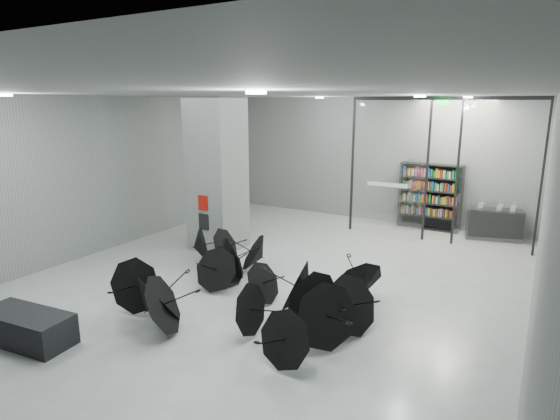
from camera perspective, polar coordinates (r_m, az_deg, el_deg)
The scene contains 10 objects.
room at distance 9.08m, azimuth -3.14°, elevation 6.78°, with size 14.00×14.02×4.01m.
column at distance 12.25m, azimuth -7.77°, elevation 4.39°, with size 1.20×1.20×4.00m, color slate.
fire_cabinet at distance 11.89m, azimuth -9.50°, elevation 0.88°, with size 0.28×0.04×0.38m, color #A50A07.
info_panel at distance 12.01m, azimuth -9.41°, elevation -1.45°, with size 0.30×0.03×0.42m, color black.
exit_sign at distance 13.09m, azimuth 19.38°, elevation 12.35°, with size 0.30×0.06×0.15m, color #0CE533.
glass_partition at distance 13.39m, azimuth 18.98°, elevation 5.33°, with size 5.06×0.08×4.00m.
bench at distance 8.84m, azimuth -28.84°, elevation -12.59°, with size 1.60×0.69×0.52m, color black.
bookshelf at distance 14.87m, azimuth 18.05°, elevation 1.56°, with size 1.84×0.37×2.03m, color black, non-canonical shape.
shop_counter at distance 14.54m, azimuth 24.91°, elevation -1.61°, with size 1.47×0.59×0.88m, color black.
umbrella_cluster at distance 8.93m, azimuth -3.87°, elevation -10.17°, with size 5.63×4.84×1.32m.
Camera 1 is at (4.95, -7.54, 3.87)m, focal length 29.60 mm.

